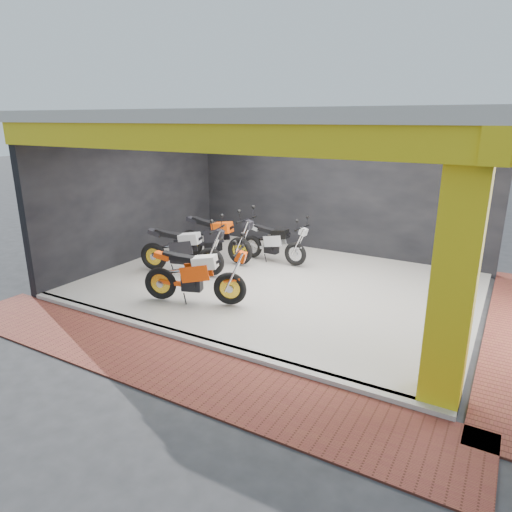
# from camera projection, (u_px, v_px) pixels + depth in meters

# --- Properties ---
(ground) EXTENTS (80.00, 80.00, 0.00)m
(ground) POSITION_uv_depth(u_px,v_px,m) (230.00, 321.00, 8.38)
(ground) COLOR #2D2D30
(ground) RESTS_ON ground
(showroom_floor) EXTENTS (8.00, 6.00, 0.10)m
(showroom_floor) POSITION_uv_depth(u_px,v_px,m) (279.00, 285.00, 10.03)
(showroom_floor) COLOR silver
(showroom_floor) RESTS_ON ground
(showroom_ceiling) EXTENTS (8.40, 6.40, 0.20)m
(showroom_ceiling) POSITION_uv_depth(u_px,v_px,m) (282.00, 117.00, 9.00)
(showroom_ceiling) COLOR beige
(showroom_ceiling) RESTS_ON corner_column
(back_wall) EXTENTS (8.20, 0.20, 3.50)m
(back_wall) POSITION_uv_depth(u_px,v_px,m) (333.00, 190.00, 12.11)
(back_wall) COLOR black
(back_wall) RESTS_ON ground
(left_wall) EXTENTS (0.20, 6.20, 3.50)m
(left_wall) POSITION_uv_depth(u_px,v_px,m) (136.00, 194.00, 11.49)
(left_wall) COLOR black
(left_wall) RESTS_ON ground
(corner_column) EXTENTS (0.50, 0.50, 3.50)m
(corner_column) POSITION_uv_depth(u_px,v_px,m) (455.00, 277.00, 5.46)
(corner_column) COLOR yellow
(corner_column) RESTS_ON ground
(header_beam_front) EXTENTS (8.40, 0.30, 0.40)m
(header_beam_front) POSITION_uv_depth(u_px,v_px,m) (188.00, 138.00, 6.60)
(header_beam_front) COLOR yellow
(header_beam_front) RESTS_ON corner_column
(header_beam_right) EXTENTS (0.30, 6.40, 0.40)m
(header_beam_right) POSITION_uv_depth(u_px,v_px,m) (508.00, 136.00, 7.18)
(header_beam_right) COLOR yellow
(header_beam_right) RESTS_ON corner_column
(floor_kerb) EXTENTS (8.00, 0.20, 0.10)m
(floor_kerb) POSITION_uv_depth(u_px,v_px,m) (196.00, 341.00, 7.52)
(floor_kerb) COLOR silver
(floor_kerb) RESTS_ON ground
(paver_front) EXTENTS (9.00, 1.40, 0.03)m
(paver_front) POSITION_uv_depth(u_px,v_px,m) (165.00, 364.00, 6.89)
(paver_front) COLOR brown
(paver_front) RESTS_ON ground
(moto_hero) EXTENTS (2.32, 1.46, 1.33)m
(moto_hero) POSITION_uv_depth(u_px,v_px,m) (230.00, 273.00, 8.62)
(moto_hero) COLOR #F3460A
(moto_hero) RESTS_ON showroom_floor
(moto_row_a) EXTENTS (2.34, 1.30, 1.35)m
(moto_row_a) POSITION_uv_depth(u_px,v_px,m) (210.00, 248.00, 10.22)
(moto_row_a) COLOR black
(moto_row_a) RESTS_ON showroom_floor
(moto_row_b) EXTENTS (1.97, 0.81, 1.18)m
(moto_row_b) POSITION_uv_depth(u_px,v_px,m) (296.00, 243.00, 10.99)
(moto_row_b) COLOR #AFB3B7
(moto_row_b) RESTS_ON showroom_floor
(moto_row_c) EXTENTS (2.30, 0.87, 1.40)m
(moto_row_c) POSITION_uv_depth(u_px,v_px,m) (240.00, 238.00, 11.02)
(moto_row_c) COLOR black
(moto_row_c) RESTS_ON showroom_floor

